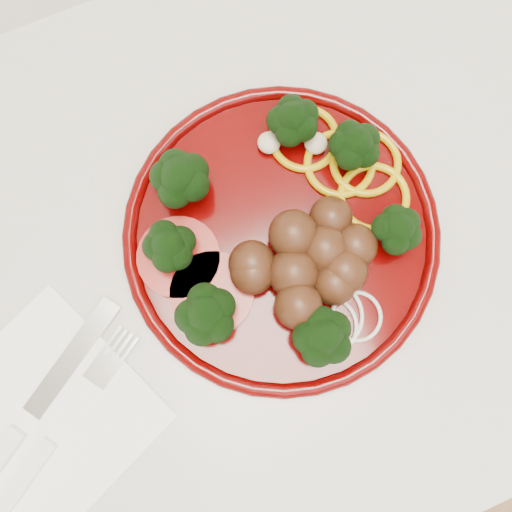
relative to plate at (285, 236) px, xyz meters
name	(u,v)px	position (x,y,z in m)	size (l,w,h in m)	color
counter	(334,260)	(0.12, 0.01, -0.47)	(2.40, 0.60, 0.90)	white
plate	(285,236)	(0.00, 0.00, 0.00)	(0.30, 0.30, 0.06)	#430101
napkin	(44,418)	(-0.26, -0.06, -0.02)	(0.17, 0.17, 0.00)	white
knife	(15,436)	(-0.29, -0.07, -0.01)	(0.20, 0.14, 0.01)	silver
fork	(38,459)	(-0.28, -0.10, -0.01)	(0.18, 0.12, 0.01)	white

